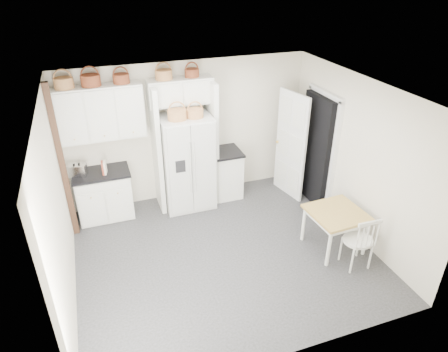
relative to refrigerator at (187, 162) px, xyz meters
name	(u,v)px	position (x,y,z in m)	size (l,w,h in m)	color
floor	(224,252)	(0.15, -1.60, -0.87)	(4.50, 4.50, 0.00)	#282828
ceiling	(224,93)	(0.15, -1.60, 1.73)	(4.50, 4.50, 0.00)	white
wall_back	(188,131)	(0.15, 0.40, 0.43)	(4.50, 4.50, 0.00)	beige
wall_left	(58,210)	(-2.10, -1.60, 0.43)	(4.00, 4.00, 0.00)	beige
wall_right	(356,159)	(2.40, -1.60, 0.43)	(4.00, 4.00, 0.00)	beige
refrigerator	(187,162)	(0.00, 0.00, 0.00)	(0.90, 0.73, 1.75)	silver
base_cab_left	(104,195)	(-1.51, 0.10, -0.45)	(0.92, 0.58, 0.85)	white
base_cab_right	(226,174)	(0.78, 0.10, -0.42)	(0.51, 0.61, 0.90)	white
dining_table	(334,230)	(1.85, -2.04, -0.54)	(0.81, 0.81, 0.67)	#AA7D2F
windsor_chair	(358,240)	(1.93, -2.52, -0.41)	(0.45, 0.41, 0.92)	white
counter_left	(101,173)	(-1.51, 0.10, 0.00)	(0.96, 0.62, 0.04)	black
counter_right	(226,152)	(0.78, 0.10, 0.05)	(0.55, 0.65, 0.04)	black
toaster	(77,170)	(-1.87, 0.09, 0.12)	(0.30, 0.17, 0.21)	silver
cookbook_red	(103,168)	(-1.46, 0.02, 0.13)	(0.03, 0.15, 0.22)	#993A26
cookbook_cream	(105,167)	(-1.42, 0.02, 0.13)	(0.03, 0.15, 0.23)	white
basket_upper_a	(64,83)	(-1.82, 0.23, 1.56)	(0.30, 0.30, 0.17)	#A06543
basket_upper_b	(91,80)	(-1.42, 0.23, 1.57)	(0.30, 0.30, 0.18)	#561F18
basket_upper_c	(121,79)	(-0.95, 0.23, 1.55)	(0.26, 0.26, 0.15)	#561F18
basket_bridge_a	(164,75)	(-0.26, 0.23, 1.56)	(0.29, 0.29, 0.16)	#A06543
basket_bridge_b	(192,73)	(0.22, 0.23, 1.55)	(0.25, 0.25, 0.14)	#561F18
basket_fridge_a	(177,115)	(-0.15, -0.10, 0.96)	(0.32, 0.32, 0.17)	#A06543
basket_fridge_b	(195,113)	(0.16, -0.10, 0.95)	(0.29, 0.29, 0.15)	#A06543
upper_cabinet	(101,113)	(-1.35, 0.23, 1.03)	(1.40, 0.34, 0.90)	white
bridge_cabinet	(180,91)	(0.00, 0.23, 1.25)	(1.12, 0.34, 0.45)	white
fridge_panel_left	(157,150)	(-0.51, 0.10, 0.28)	(0.08, 0.60, 2.30)	white
fridge_panel_right	(212,142)	(0.51, 0.10, 0.28)	(0.08, 0.60, 2.30)	white
trim_post	(62,164)	(-2.05, -0.25, 0.43)	(0.09, 0.09, 2.60)	#3B2213
doorway_void	(317,150)	(2.31, -0.60, 0.15)	(0.18, 0.85, 2.05)	black
door_slab	(291,146)	(1.95, -0.27, 0.15)	(0.80, 0.04, 2.05)	white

